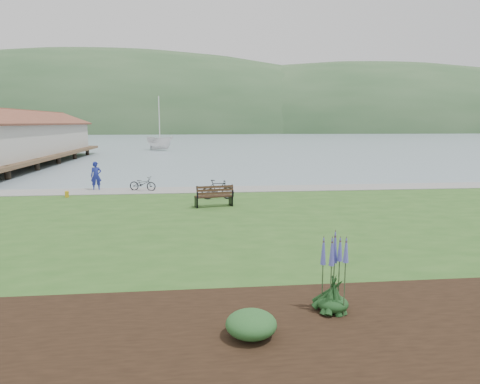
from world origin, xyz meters
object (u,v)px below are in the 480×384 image
object	(u,v)px
bicycle_a	(143,184)
park_bench	(214,196)
sailboat	(160,150)
person	(96,173)

from	to	relation	value
bicycle_a	park_bench	bearing A→B (deg)	-125.63
park_bench	bicycle_a	xyz separation A→B (m)	(-3.69, 4.94, -0.11)
bicycle_a	sailboat	size ratio (longest dim) A/B	0.06
person	sailboat	xyz separation A→B (m)	(0.36, 41.28, -1.33)
park_bench	person	distance (m)	8.35
park_bench	sailboat	world-z (taller)	sailboat
bicycle_a	sailboat	distance (m)	41.91
sailboat	park_bench	bearing A→B (deg)	-124.04
person	bicycle_a	size ratio (longest dim) A/B	1.23
bicycle_a	person	bearing A→B (deg)	95.33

